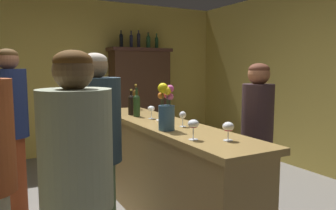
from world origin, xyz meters
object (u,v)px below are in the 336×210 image
at_px(display_bottle_right, 157,42).
at_px(display_bottle_midright, 148,41).
at_px(wine_glass_mid, 183,116).
at_px(display_bottle_left, 121,40).
at_px(patron_in_navy, 97,153).
at_px(cheese_plate, 164,120).
at_px(wine_bottle_rose, 131,104).
at_px(wine_glass_front, 151,109).
at_px(patron_near_entrance, 77,193).
at_px(bar_counter, 165,173).
at_px(flower_arrangement, 166,109).
at_px(wine_bottle_merlot, 136,98).
at_px(bartender, 257,134).
at_px(display_cabinet, 140,97).
at_px(display_bottle_center, 139,40).
at_px(display_bottle_midleft, 131,40).
at_px(wine_bottle_malbec, 137,104).
at_px(patron_tall, 11,129).
at_px(wine_glass_spare, 228,128).
at_px(wine_glass_rear, 193,125).

bearing_deg(display_bottle_right, display_bottle_midright, 180.00).
height_order(wine_glass_mid, display_bottle_left, display_bottle_left).
bearing_deg(patron_in_navy, cheese_plate, 2.47).
relative_size(wine_bottle_rose, wine_glass_front, 2.13).
relative_size(cheese_plate, patron_in_navy, 0.10).
distance_m(cheese_plate, patron_near_entrance, 1.59).
height_order(bar_counter, wine_glass_mid, wine_glass_mid).
bearing_deg(display_bottle_right, wine_bottle_rose, -122.95).
xyz_separation_m(flower_arrangement, display_bottle_midright, (1.30, 3.10, 0.81)).
xyz_separation_m(wine_bottle_merlot, flower_arrangement, (-0.31, -1.39, 0.04)).
xyz_separation_m(display_bottle_right, bartender, (-0.51, -3.16, -1.10)).
relative_size(display_cabinet, wine_bottle_merlot, 5.95).
bearing_deg(display_bottle_center, display_bottle_midleft, 180.00).
distance_m(wine_bottle_rose, wine_bottle_malbec, 0.14).
bearing_deg(patron_in_navy, flower_arrangement, -22.76).
relative_size(display_bottle_center, patron_tall, 0.20).
xyz_separation_m(wine_glass_front, wine_glass_spare, (0.05, -1.15, -0.00)).
relative_size(wine_bottle_malbec, display_bottle_right, 1.04).
distance_m(wine_glass_spare, bartender, 0.92).
height_order(wine_glass_rear, bartender, bartender).
xyz_separation_m(wine_bottle_malbec, wine_glass_rear, (-0.08, -1.22, -0.02)).
bearing_deg(wine_bottle_rose, patron_in_navy, -124.16).
xyz_separation_m(wine_glass_spare, bartender, (0.75, 0.49, -0.21)).
distance_m(wine_glass_mid, display_bottle_midleft, 3.25).
xyz_separation_m(display_bottle_center, bartender, (-0.15, -3.16, -1.13)).
height_order(bar_counter, display_bottle_left, display_bottle_left).
distance_m(wine_glass_rear, wine_glass_spare, 0.25).
xyz_separation_m(wine_bottle_rose, wine_glass_spare, (0.12, -1.51, -0.03)).
bearing_deg(patron_tall, wine_bottle_merlot, 40.28).
relative_size(bar_counter, cheese_plate, 15.15).
xyz_separation_m(display_bottle_midright, patron_tall, (-2.42, -2.13, -1.04)).
bearing_deg(cheese_plate, wine_glass_spare, -89.91).
bearing_deg(patron_in_navy, wine_glass_mid, -18.92).
xyz_separation_m(wine_bottle_merlot, wine_glass_spare, (-0.11, -1.94, -0.04)).
height_order(wine_glass_mid, flower_arrangement, flower_arrangement).
relative_size(wine_glass_mid, patron_in_navy, 0.08).
bearing_deg(display_cabinet, patron_near_entrance, -117.99).
bearing_deg(patron_in_navy, display_bottle_right, 29.41).
relative_size(wine_glass_rear, wine_glass_spare, 1.09).
bearing_deg(wine_glass_mid, bartender, -9.87).
height_order(display_bottle_center, patron_tall, display_bottle_center).
height_order(patron_near_entrance, bartender, patron_near_entrance).
bearing_deg(wine_glass_rear, wine_glass_mid, 67.21).
xyz_separation_m(wine_bottle_merlot, wine_glass_mid, (-0.11, -1.31, -0.04)).
distance_m(display_cabinet, display_bottle_right, 1.07).
xyz_separation_m(wine_glass_rear, display_bottle_center, (1.11, 3.51, 0.90)).
xyz_separation_m(wine_glass_mid, display_bottle_center, (0.91, 3.03, 0.91)).
bearing_deg(wine_glass_front, wine_bottle_rose, 101.23).
relative_size(display_cabinet, patron_near_entrance, 1.16).
relative_size(wine_glass_front, display_bottle_midright, 0.46).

